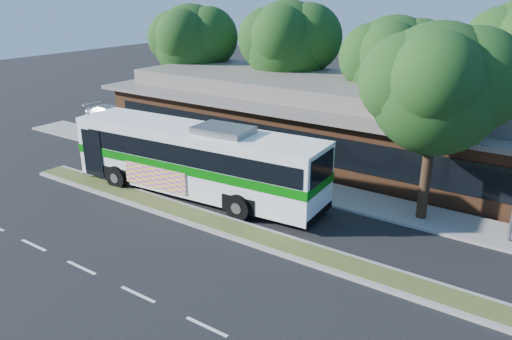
# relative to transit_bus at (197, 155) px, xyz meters

# --- Properties ---
(ground) EXTENTS (120.00, 120.00, 0.00)m
(ground) POSITION_rel_transit_bus_xyz_m (3.98, -2.71, -2.07)
(ground) COLOR black
(ground) RESTS_ON ground
(median_strip) EXTENTS (26.00, 1.10, 0.15)m
(median_strip) POSITION_rel_transit_bus_xyz_m (3.98, -2.11, -1.99)
(median_strip) COLOR #485022
(median_strip) RESTS_ON ground
(sidewalk) EXTENTS (44.00, 2.60, 0.12)m
(sidewalk) POSITION_rel_transit_bus_xyz_m (3.98, 3.69, -2.01)
(sidewalk) COLOR gray
(sidewalk) RESTS_ON ground
(parking_lot) EXTENTS (14.00, 12.00, 0.01)m
(parking_lot) POSITION_rel_transit_bus_xyz_m (-14.02, 7.29, -2.06)
(parking_lot) COLOR black
(parking_lot) RESTS_ON ground
(plaza_building) EXTENTS (33.20, 11.20, 4.45)m
(plaza_building) POSITION_rel_transit_bus_xyz_m (3.98, 10.28, 0.06)
(plaza_building) COLOR brown
(plaza_building) RESTS_ON ground
(tree_bg_a) EXTENTS (6.47, 5.80, 8.63)m
(tree_bg_a) POSITION_rel_transit_bus_xyz_m (-10.60, 12.43, 3.80)
(tree_bg_a) COLOR black
(tree_bg_a) RESTS_ON ground
(tree_bg_b) EXTENTS (6.69, 6.00, 9.00)m
(tree_bg_b) POSITION_rel_transit_bus_xyz_m (-2.58, 13.43, 4.08)
(tree_bg_b) COLOR black
(tree_bg_b) RESTS_ON ground
(tree_bg_c) EXTENTS (6.24, 5.60, 8.26)m
(tree_bg_c) POSITION_rel_transit_bus_xyz_m (5.39, 12.42, 3.53)
(tree_bg_c) COLOR black
(tree_bg_c) RESTS_ON ground
(transit_bus) EXTENTS (13.40, 3.84, 3.71)m
(transit_bus) POSITION_rel_transit_bus_xyz_m (0.00, 0.00, 0.00)
(transit_bus) COLOR white
(transit_bus) RESTS_ON ground
(sedan) EXTENTS (4.79, 2.07, 1.37)m
(sedan) POSITION_rel_transit_bus_xyz_m (-14.50, 6.79, -1.38)
(sedan) COLOR #B9BBC0
(sedan) RESTS_ON ground
(sidewalk_tree) EXTENTS (6.04, 5.42, 8.54)m
(sidewalk_tree) POSITION_rel_transit_bus_xyz_m (10.38, 3.62, 3.88)
(sidewalk_tree) COLOR black
(sidewalk_tree) RESTS_ON ground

